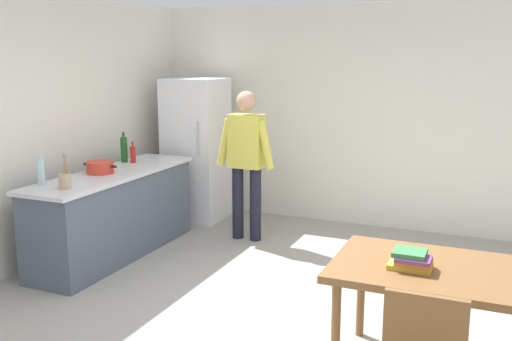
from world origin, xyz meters
The scene contains 13 objects.
ground_plane centered at (0.00, 0.00, 0.00)m, with size 14.00×14.00×0.00m, color #9E998E.
wall_back centered at (0.00, 3.00, 1.35)m, with size 6.40×0.12×2.70m, color silver.
wall_left centered at (-2.60, 0.20, 1.35)m, with size 0.12×5.60×2.70m, color silver.
kitchen_counter centered at (-2.00, 0.80, 0.45)m, with size 0.64×2.20×0.90m.
refrigerator centered at (-1.90, 2.40, 0.90)m, with size 0.70×0.67×1.80m.
person centered at (-0.95, 1.85, 0.98)m, with size 0.70×0.22×1.70m.
dining_table centered at (1.40, -0.30, 0.67)m, with size 1.40×0.90×0.75m.
cooking_pot centered at (-2.08, 0.70, 0.96)m, with size 0.40×0.28×0.12m.
utensil_jar centered at (-1.91, -0.01, 0.98)m, with size 0.11×0.11×0.32m.
bottle_sauce_red centered at (-2.10, 1.32, 1.00)m, with size 0.06×0.06×0.24m.
bottle_wine_green centered at (-2.22, 1.32, 1.05)m, with size 0.08×0.08×0.34m.
bottle_water_clear centered at (-2.22, 0.04, 1.03)m, with size 0.07×0.07×0.30m.
book_stack centered at (1.21, -0.40, 0.81)m, with size 0.27×0.21×0.12m.
Camera 1 is at (1.69, -4.01, 2.10)m, focal length 40.71 mm.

